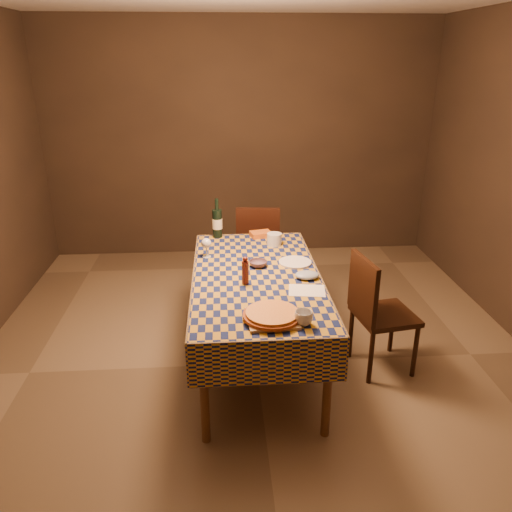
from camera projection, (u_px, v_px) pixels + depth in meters
name	position (u px, v px, depth m)	size (l,w,h in m)	color
room	(257.00, 199.00, 3.46)	(5.00, 5.10, 2.70)	brown
dining_table	(256.00, 284.00, 3.70)	(0.94, 1.84, 0.77)	brown
cutting_board	(272.00, 318.00, 3.05)	(0.30, 0.30, 0.02)	#A27B4C
pizza	(272.00, 314.00, 3.04)	(0.46, 0.46, 0.04)	brown
pepper_mill	(245.00, 271.00, 3.50)	(0.06, 0.06, 0.21)	#531913
bowl	(258.00, 264.00, 3.82)	(0.14, 0.14, 0.04)	#604550
wine_glass	(206.00, 244.00, 3.96)	(0.09, 0.09, 0.16)	silver
wine_bottle	(217.00, 223.00, 4.40)	(0.10, 0.10, 0.35)	black
deli_tub	(274.00, 239.00, 4.24)	(0.12, 0.12, 0.10)	silver
takeout_container	(261.00, 234.00, 4.45)	(0.18, 0.13, 0.05)	#C95F1A
white_plate	(295.00, 262.00, 3.88)	(0.25, 0.25, 0.01)	white
tumbler	(304.00, 318.00, 2.98)	(0.11, 0.11, 0.09)	silver
flour_patch	(307.00, 290.00, 3.43)	(0.25, 0.19, 0.00)	white
flour_bag	(307.00, 275.00, 3.61)	(0.18, 0.13, 0.05)	#90A2B8
chair_far	(258.00, 244.00, 4.99)	(0.46, 0.47, 0.93)	black
chair_right	(375.00, 308.00, 3.72)	(0.49, 0.48, 0.93)	black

